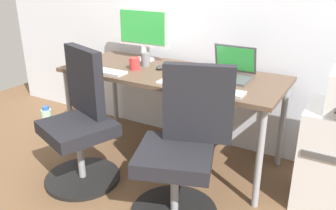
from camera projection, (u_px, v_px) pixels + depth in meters
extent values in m
plane|color=brown|center=(171.00, 155.00, 2.91)|extent=(5.28, 5.28, 0.00)
cube|color=brown|center=(171.00, 74.00, 2.65)|extent=(1.69, 0.70, 0.03)
cylinder|color=gray|center=(70.00, 111.00, 2.91)|extent=(0.04, 0.04, 0.68)
cylinder|color=gray|center=(259.00, 160.00, 2.17)|extent=(0.04, 0.04, 0.68)
cylinder|color=gray|center=(115.00, 90.00, 3.39)|extent=(0.04, 0.04, 0.68)
cylinder|color=gray|center=(282.00, 125.00, 2.65)|extent=(0.04, 0.04, 0.68)
cylinder|color=black|center=(83.00, 178.00, 2.57)|extent=(0.54, 0.54, 0.03)
cylinder|color=gray|center=(81.00, 156.00, 2.50)|extent=(0.05, 0.05, 0.34)
cube|color=black|center=(78.00, 128.00, 2.42)|extent=(0.56, 0.56, 0.09)
cube|color=black|center=(85.00, 81.00, 2.49)|extent=(0.42, 0.21, 0.48)
cylinder|color=gray|center=(175.00, 187.00, 2.15)|extent=(0.05, 0.05, 0.34)
cube|color=black|center=(175.00, 156.00, 2.07)|extent=(0.56, 0.56, 0.09)
cube|color=black|center=(198.00, 104.00, 2.08)|extent=(0.42, 0.20, 0.48)
cylinder|color=#A5D8B2|center=(48.00, 124.00, 3.14)|extent=(0.09, 0.09, 0.28)
cylinder|color=#2D59B2|center=(46.00, 108.00, 3.09)|extent=(0.06, 0.06, 0.03)
cylinder|color=silver|center=(144.00, 59.00, 2.99)|extent=(0.18, 0.18, 0.01)
cylinder|color=silver|center=(144.00, 52.00, 2.97)|extent=(0.04, 0.04, 0.11)
cube|color=silver|center=(143.00, 27.00, 2.89)|extent=(0.48, 0.03, 0.31)
cube|color=green|center=(142.00, 27.00, 2.88)|extent=(0.43, 0.00, 0.26)
cube|color=#4C4C51|center=(227.00, 78.00, 2.47)|extent=(0.31, 0.22, 0.02)
cube|color=#4C4C51|center=(235.00, 59.00, 2.54)|extent=(0.31, 0.06, 0.21)
cube|color=green|center=(235.00, 59.00, 2.53)|extent=(0.28, 0.05, 0.17)
cube|color=#B7B7B7|center=(105.00, 71.00, 2.64)|extent=(0.34, 0.12, 0.02)
cube|color=#B7B7B7|center=(218.00, 91.00, 2.22)|extent=(0.34, 0.12, 0.02)
ellipsoid|color=silver|center=(84.00, 60.00, 2.93)|extent=(0.06, 0.10, 0.03)
ellipsoid|color=#2D2D2D|center=(160.00, 67.00, 2.71)|extent=(0.06, 0.10, 0.03)
cylinder|color=red|center=(135.00, 64.00, 2.70)|extent=(0.08, 0.08, 0.09)
cylinder|color=slate|center=(146.00, 59.00, 2.80)|extent=(0.07, 0.07, 0.10)
cube|color=white|center=(180.00, 79.00, 2.46)|extent=(0.21, 0.30, 0.01)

